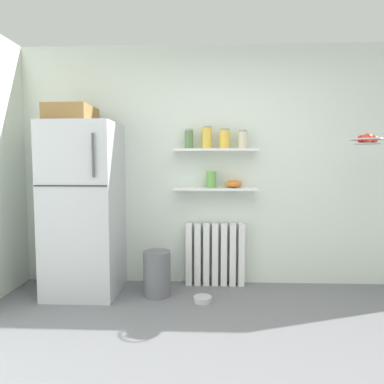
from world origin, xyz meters
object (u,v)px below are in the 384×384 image
(storage_jar_1, at_px, (207,138))
(pet_food_bowl, at_px, (203,299))
(radiator, at_px, (215,254))
(hanging_fruit_basket, at_px, (367,140))
(vase, at_px, (211,179))
(refrigerator, at_px, (84,205))
(storage_jar_0, at_px, (189,139))
(storage_jar_2, at_px, (225,139))
(storage_jar_3, at_px, (243,140))
(trash_bin, at_px, (157,273))
(shelf_bowl, at_px, (234,184))

(storage_jar_1, distance_m, pet_food_bowl, 1.65)
(radiator, bearing_deg, hanging_fruit_basket, -17.37)
(vase, bearing_deg, radiator, 34.09)
(refrigerator, height_order, vase, refrigerator)
(vase, bearing_deg, refrigerator, -169.53)
(storage_jar_0, bearing_deg, pet_food_bowl, -71.55)
(vase, height_order, hanging_fruit_basket, hanging_fruit_basket)
(storage_jar_1, relative_size, hanging_fruit_basket, 0.81)
(storage_jar_1, distance_m, vase, 0.45)
(hanging_fruit_basket, bearing_deg, vase, 164.23)
(storage_jar_2, bearing_deg, storage_jar_1, -180.00)
(storage_jar_3, bearing_deg, trash_bin, -160.30)
(storage_jar_2, height_order, storage_jar_3, storage_jar_2)
(radiator, distance_m, trash_bin, 0.69)
(vase, bearing_deg, storage_jar_1, 180.00)
(storage_jar_2, bearing_deg, vase, -180.00)
(vase, relative_size, trash_bin, 0.39)
(radiator, distance_m, vase, 0.82)
(vase, xyz_separation_m, shelf_bowl, (0.24, 0.00, -0.05))
(radiator, bearing_deg, storage_jar_3, -6.03)
(storage_jar_0, distance_m, storage_jar_1, 0.19)
(refrigerator, height_order, hanging_fruit_basket, refrigerator)
(storage_jar_3, height_order, trash_bin, storage_jar_3)
(refrigerator, relative_size, storage_jar_0, 9.16)
(radiator, xyz_separation_m, trash_bin, (-0.59, -0.34, -0.11))
(storage_jar_2, relative_size, storage_jar_3, 1.08)
(storage_jar_0, height_order, trash_bin, storage_jar_0)
(storage_jar_1, xyz_separation_m, trash_bin, (-0.50, -0.31, -1.38))
(storage_jar_0, height_order, hanging_fruit_basket, storage_jar_0)
(storage_jar_3, bearing_deg, storage_jar_2, 180.00)
(storage_jar_1, height_order, storage_jar_3, storage_jar_1)
(radiator, bearing_deg, vase, -145.91)
(refrigerator, height_order, radiator, refrigerator)
(radiator, xyz_separation_m, vase, (-0.04, -0.03, 0.82))
(storage_jar_1, height_order, hanging_fruit_basket, storage_jar_1)
(refrigerator, height_order, shelf_bowl, refrigerator)
(refrigerator, relative_size, vase, 10.75)
(radiator, bearing_deg, trash_bin, -149.86)
(refrigerator, height_order, storage_jar_0, refrigerator)
(pet_food_bowl, xyz_separation_m, hanging_fruit_basket, (1.52, 0.06, 1.53))
(storage_jar_2, distance_m, vase, 0.45)
(shelf_bowl, distance_m, pet_food_bowl, 1.23)
(shelf_bowl, relative_size, pet_food_bowl, 1.05)
(vase, distance_m, trash_bin, 1.13)
(hanging_fruit_basket, bearing_deg, storage_jar_0, 166.39)
(refrigerator, relative_size, storage_jar_2, 9.09)
(trash_bin, bearing_deg, shelf_bowl, 21.75)
(vase, distance_m, shelf_bowl, 0.24)
(storage_jar_2, distance_m, pet_food_bowl, 1.65)
(hanging_fruit_basket, bearing_deg, storage_jar_1, 164.74)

